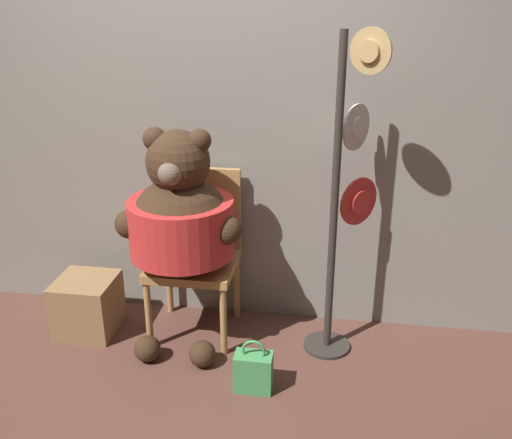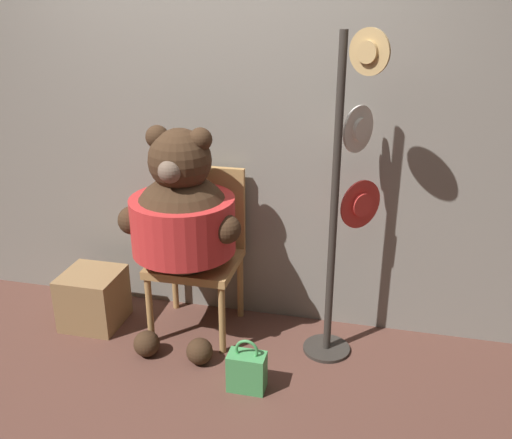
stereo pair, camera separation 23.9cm
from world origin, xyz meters
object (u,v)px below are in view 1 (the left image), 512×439
Objects in this scene: chair at (196,246)px; hat_display_rack at (345,201)px; teddy_bear at (181,221)px; handbag_on_ground at (253,371)px.

hat_display_rack reaches higher than chair.
teddy_bear is 0.71× the size of hat_display_rack.
handbag_on_ground is (0.45, -0.59, -0.43)m from chair.
teddy_bear is at bearing -175.55° from hat_display_rack.
teddy_bear reaches higher than handbag_on_ground.
teddy_bear is at bearing 139.06° from handbag_on_ground.
chair is 0.77× the size of teddy_bear.
teddy_bear is (-0.04, -0.17, 0.24)m from chair.
handbag_on_ground is (-0.43, -0.49, -0.82)m from hat_display_rack.
teddy_bear is at bearing -102.70° from chair.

